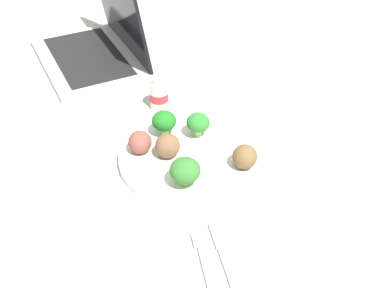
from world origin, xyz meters
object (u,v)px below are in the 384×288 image
object	(u,v)px
meatball_mid_left	(245,157)
knife	(227,253)
plate	(192,155)
napkin	(217,262)
yogurt_bottle	(159,94)
broccoli_floret_back_right	(198,123)
broccoli_floret_center	(185,170)
meatball_mid_right	(168,146)
laptop	(97,45)
meatball_near_rim	(140,142)
broccoli_floret_mid_right	(164,121)
fork	(204,258)

from	to	relation	value
meatball_mid_left	knife	bearing A→B (deg)	155.84
plate	meatball_mid_left	distance (m)	0.11
napkin	yogurt_bottle	world-z (taller)	yogurt_bottle
broccoli_floret_back_right	napkin	world-z (taller)	broccoli_floret_back_right
plate	yogurt_bottle	world-z (taller)	yogurt_bottle
broccoli_floret_center	meatball_mid_right	xyz separation A→B (m)	(0.08, 0.02, -0.01)
meatball_mid_left	plate	bearing A→B (deg)	55.25
napkin	laptop	distance (m)	0.69
meatball_mid_left	napkin	distance (m)	0.22
meatball_mid_left	meatball_near_rim	size ratio (longest dim) A/B	1.02
meatball_mid_right	yogurt_bottle	distance (m)	0.19
broccoli_floret_back_right	meatball_mid_left	size ratio (longest dim) A/B	1.09
yogurt_bottle	napkin	bearing A→B (deg)	-177.33
knife	laptop	distance (m)	0.69
broccoli_floret_mid_right	laptop	world-z (taller)	laptop
meatball_mid_left	knife	world-z (taller)	meatball_mid_left
knife	napkin	bearing A→B (deg)	114.88
broccoli_floret_mid_right	fork	xyz separation A→B (m)	(-0.31, -0.01, -0.04)
knife	laptop	size ratio (longest dim) A/B	0.40
meatball_mid_left	meatball_near_rim	distance (m)	0.20
plate	fork	size ratio (longest dim) A/B	2.33
broccoli_floret_center	napkin	distance (m)	0.17
meatball_near_rim	broccoli_floret_back_right	bearing A→B (deg)	-77.14
broccoli_floret_center	meatball_mid_right	world-z (taller)	broccoli_floret_center
plate	broccoli_floret_center	world-z (taller)	broccoli_floret_center
laptop	yogurt_bottle	bearing A→B (deg)	-154.26
broccoli_floret_mid_right	yogurt_bottle	bearing A→B (deg)	-3.72
meatball_near_rim	knife	size ratio (longest dim) A/B	0.31
broccoli_floret_center	napkin	xyz separation A→B (m)	(-0.16, -0.02, -0.05)
plate	broccoli_floret_mid_right	size ratio (longest dim) A/B	5.48
broccoli_floret_mid_right	meatball_mid_right	distance (m)	0.07
meatball_mid_left	meatball_near_rim	world-z (taller)	meatball_mid_left
yogurt_bottle	knife	bearing A→B (deg)	-174.89
meatball_near_rim	yogurt_bottle	distance (m)	0.18
broccoli_floret_mid_right	meatball_near_rim	distance (m)	0.07
fork	broccoli_floret_mid_right	bearing A→B (deg)	1.91
meatball_near_rim	fork	size ratio (longest dim) A/B	0.37
meatball_near_rim	meatball_mid_right	bearing A→B (deg)	-116.80
fork	knife	distance (m)	0.04
broccoli_floret_mid_right	knife	bearing A→B (deg)	-171.49
napkin	broccoli_floret_back_right	bearing A→B (deg)	-6.94
broccoli_floret_back_right	plate	bearing A→B (deg)	155.53
plate	broccoli_floret_back_right	size ratio (longest dim) A/B	5.64
knife	yogurt_bottle	distance (m)	0.43
plate	broccoli_floret_back_right	distance (m)	0.07
yogurt_bottle	fork	bearing A→B (deg)	-179.67
broccoli_floret_center	fork	distance (m)	0.16
broccoli_floret_back_right	laptop	world-z (taller)	laptop
plate	laptop	distance (m)	0.46
napkin	knife	bearing A→B (deg)	-65.12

